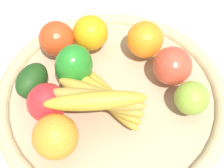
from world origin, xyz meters
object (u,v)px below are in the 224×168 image
at_px(avocado, 32,80).
at_px(apple_3, 57,39).
at_px(apple_0, 47,103).
at_px(orange_2, 91,33).
at_px(orange_0, 55,137).
at_px(apple_2, 192,98).
at_px(banana_bunch, 101,98).
at_px(orange_1, 145,40).
at_px(apple_1, 172,66).
at_px(bell_pepper, 74,66).

xyz_separation_m(avocado, apple_3, (0.10, 0.03, 0.01)).
xyz_separation_m(apple_0, apple_3, (0.13, 0.10, 0.00)).
height_order(orange_2, apple_3, same).
bearing_deg(orange_0, apple_2, -31.94).
relative_size(banana_bunch, apple_3, 2.34).
xyz_separation_m(orange_1, apple_0, (-0.24, 0.05, -0.00)).
bearing_deg(apple_2, apple_3, 100.28).
bearing_deg(banana_bunch, orange_0, 173.29).
bearing_deg(apple_0, orange_2, 17.24).
bearing_deg(apple_1, orange_2, 99.96).
relative_size(apple_1, apple_2, 1.20).
distance_m(bell_pepper, avocado, 0.09).
bearing_deg(orange_1, orange_0, -176.73).
bearing_deg(apple_1, bell_pepper, 130.76).
relative_size(orange_1, avocado, 0.99).
xyz_separation_m(banana_bunch, orange_0, (-0.11, 0.01, -0.01)).
distance_m(orange_2, orange_0, 0.25).
height_order(orange_1, orange_0, same).
relative_size(bell_pepper, apple_0, 1.24).
height_order(orange_1, avocado, orange_1).
xyz_separation_m(apple_1, apple_0, (-0.22, 0.13, -0.00)).
distance_m(banana_bunch, avocado, 0.15).
relative_size(banana_bunch, orange_0, 2.28).
distance_m(orange_0, apple_3, 0.23).
relative_size(orange_0, apple_0, 1.07).
bearing_deg(apple_3, apple_0, -141.05).
bearing_deg(avocado, bell_pepper, -36.65).
relative_size(orange_0, apple_2, 1.21).
bearing_deg(bell_pepper, banana_bunch, 65.57).
distance_m(orange_1, apple_3, 0.19).
distance_m(orange_1, orange_0, 0.28).
relative_size(apple_2, apple_3, 0.85).
height_order(orange_1, apple_0, orange_1).
height_order(apple_1, apple_3, apple_1).
xyz_separation_m(avocado, apple_2, (0.16, -0.27, 0.01)).
xyz_separation_m(orange_1, apple_3, (-0.12, 0.15, -0.00)).
xyz_separation_m(apple_1, orange_1, (0.02, 0.08, 0.00)).
xyz_separation_m(apple_2, apple_3, (-0.05, 0.30, 0.01)).
bearing_deg(apple_3, bell_pepper, -112.32).
bearing_deg(bell_pepper, apple_0, 0.90).
xyz_separation_m(orange_0, apple_2, (0.22, -0.14, -0.01)).
distance_m(orange_2, banana_bunch, 0.18).
bearing_deg(apple_2, bell_pepper, 112.49).
bearing_deg(orange_0, orange_2, 28.17).
relative_size(apple_0, apple_3, 0.96).
xyz_separation_m(orange_2, orange_0, (-0.22, -0.12, 0.00)).
distance_m(bell_pepper, apple_0, 0.09).
height_order(apple_1, orange_1, same).
height_order(orange_1, apple_2, orange_1).
bearing_deg(banana_bunch, orange_1, 9.18).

